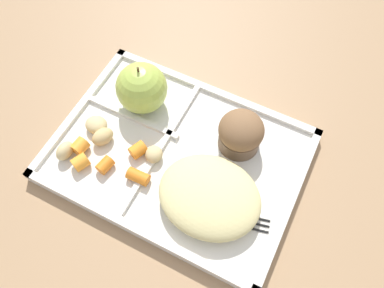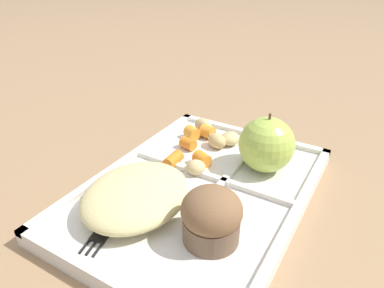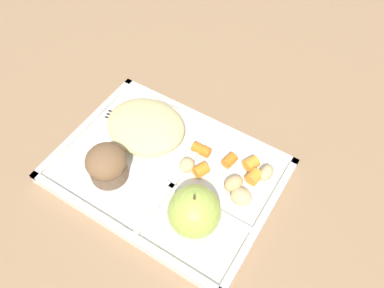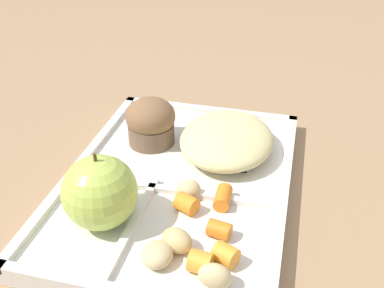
% 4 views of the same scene
% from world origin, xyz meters
% --- Properties ---
extents(ground, '(6.00, 6.00, 0.00)m').
position_xyz_m(ground, '(0.00, 0.00, 0.00)').
color(ground, '#997551').
extents(lunch_tray, '(0.38, 0.27, 0.02)m').
position_xyz_m(lunch_tray, '(-0.00, 0.00, 0.01)').
color(lunch_tray, silver).
rests_on(lunch_tray, ground).
extents(green_apple, '(0.08, 0.08, 0.09)m').
position_xyz_m(green_apple, '(-0.09, 0.06, 0.06)').
color(green_apple, '#A8C14C').
rests_on(green_apple, lunch_tray).
extents(bran_muffin, '(0.07, 0.07, 0.07)m').
position_xyz_m(bran_muffin, '(0.08, 0.06, 0.05)').
color(bran_muffin, brown).
rests_on(bran_muffin, lunch_tray).
extents(carrot_slice_diagonal, '(0.02, 0.03, 0.02)m').
position_xyz_m(carrot_slice_diagonal, '(-0.09, -0.07, 0.03)').
color(carrot_slice_diagonal, orange).
rests_on(carrot_slice_diagonal, lunch_tray).
extents(carrot_slice_near_corner, '(0.03, 0.03, 0.02)m').
position_xyz_m(carrot_slice_near_corner, '(-0.05, -0.03, 0.03)').
color(carrot_slice_near_corner, orange).
rests_on(carrot_slice_near_corner, lunch_tray).
extents(carrot_slice_small, '(0.03, 0.02, 0.02)m').
position_xyz_m(carrot_slice_small, '(-0.03, -0.06, 0.02)').
color(carrot_slice_small, orange).
rests_on(carrot_slice_small, lunch_tray).
extents(carrot_slice_tilted, '(0.03, 0.03, 0.02)m').
position_xyz_m(carrot_slice_tilted, '(-0.12, -0.08, 0.03)').
color(carrot_slice_tilted, orange).
rests_on(carrot_slice_tilted, lunch_tray).
extents(carrot_slice_large, '(0.02, 0.02, 0.02)m').
position_xyz_m(carrot_slice_large, '(-0.14, -0.06, 0.03)').
color(carrot_slice_large, orange).
rests_on(carrot_slice_large, lunch_tray).
extents(potato_chunk_browned, '(0.04, 0.04, 0.02)m').
position_xyz_m(potato_chunk_browned, '(-0.11, -0.03, 0.03)').
color(potato_chunk_browned, tan).
rests_on(potato_chunk_browned, lunch_tray).
extents(potato_chunk_large, '(0.04, 0.03, 0.02)m').
position_xyz_m(potato_chunk_large, '(-0.14, -0.02, 0.03)').
color(potato_chunk_large, tan).
rests_on(potato_chunk_large, lunch_tray).
extents(potato_chunk_corner, '(0.03, 0.03, 0.02)m').
position_xyz_m(potato_chunk_corner, '(-0.03, -0.02, 0.03)').
color(potato_chunk_corner, tan).
rests_on(potato_chunk_corner, lunch_tray).
extents(potato_chunk_small, '(0.02, 0.03, 0.03)m').
position_xyz_m(potato_chunk_small, '(-0.15, -0.08, 0.03)').
color(potato_chunk_small, tan).
rests_on(potato_chunk_small, lunch_tray).
extents(egg_noodle_pile, '(0.15, 0.12, 0.04)m').
position_xyz_m(egg_noodle_pile, '(0.08, -0.05, 0.04)').
color(egg_noodle_pile, '#D6C684').
rests_on(egg_noodle_pile, lunch_tray).
extents(meatball_back, '(0.04, 0.04, 0.04)m').
position_xyz_m(meatball_back, '(0.05, -0.04, 0.03)').
color(meatball_back, brown).
rests_on(meatball_back, lunch_tray).
extents(meatball_side, '(0.03, 0.03, 0.03)m').
position_xyz_m(meatball_side, '(0.11, -0.03, 0.03)').
color(meatball_side, '#755B4C').
rests_on(meatball_side, lunch_tray).
extents(plastic_fork, '(0.14, 0.05, 0.00)m').
position_xyz_m(plastic_fork, '(0.11, -0.06, 0.02)').
color(plastic_fork, black).
rests_on(plastic_fork, lunch_tray).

